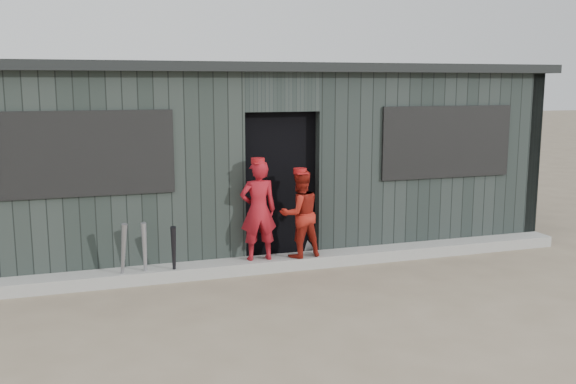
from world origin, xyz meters
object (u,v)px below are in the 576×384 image
object	(u,v)px
bat_right	(174,254)
player_grey_back	(305,214)
player_red_left	(258,210)
bat_mid	(145,253)
dugout	(253,155)
bat_left	(123,255)
player_red_right	(300,214)

from	to	relation	value
bat_right	player_grey_back	bearing A→B (deg)	18.80
bat_right	player_red_left	size ratio (longest dim) A/B	0.56
bat_mid	dugout	world-z (taller)	dugout
player_red_left	bat_left	bearing A→B (deg)	7.20
dugout	player_red_left	bearing A→B (deg)	-102.95
player_grey_back	player_red_left	bearing A→B (deg)	39.09
bat_left	player_red_right	size ratio (longest dim) A/B	0.70
bat_mid	player_grey_back	world-z (taller)	player_grey_back
bat_left	dugout	world-z (taller)	dugout
bat_right	dugout	world-z (taller)	dugout
bat_right	player_red_left	distance (m)	1.18
player_red_left	player_red_right	bearing A→B (deg)	179.21
bat_mid	dugout	size ratio (longest dim) A/B	0.09
bat_mid	player_red_left	world-z (taller)	player_red_left
bat_right	dugout	size ratio (longest dim) A/B	0.09
player_red_left	player_grey_back	size ratio (longest dim) A/B	1.08
bat_left	player_grey_back	bearing A→B (deg)	14.42
bat_mid	player_red_right	distance (m)	1.99
bat_left	bat_right	world-z (taller)	bat_left
bat_right	player_red_left	xyz separation A→B (m)	(1.09, 0.15, 0.43)
player_grey_back	dugout	bearing A→B (deg)	-63.49
bat_mid	player_red_right	world-z (taller)	player_red_right
bat_left	dugout	bearing A→B (deg)	41.57
bat_mid	player_red_right	xyz separation A→B (m)	(1.97, 0.05, 0.34)
player_red_left	player_grey_back	xyz separation A→B (m)	(0.80, 0.50, -0.20)
bat_left	player_grey_back	size ratio (longest dim) A/B	0.67
player_red_left	player_red_right	distance (m)	0.55
bat_left	player_red_right	bearing A→B (deg)	2.80
dugout	bat_left	bearing A→B (deg)	-138.43
player_grey_back	bat_right	bearing A→B (deg)	26.11
bat_mid	player_red_left	bearing A→B (deg)	3.44
bat_mid	player_grey_back	xyz separation A→B (m)	(2.23, 0.58, 0.21)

